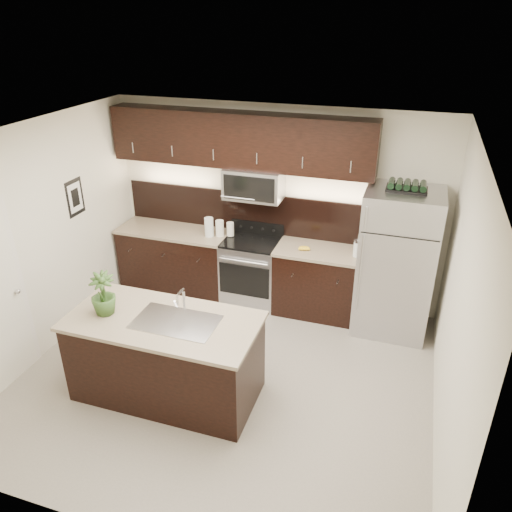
{
  "coord_description": "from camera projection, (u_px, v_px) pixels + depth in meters",
  "views": [
    {
      "loc": [
        1.71,
        -4.12,
        3.76
      ],
      "look_at": [
        0.19,
        0.55,
        1.31
      ],
      "focal_mm": 35.0,
      "sensor_mm": 36.0,
      "label": 1
    }
  ],
  "objects": [
    {
      "name": "counter_run",
      "position": [
        238.0,
        269.0,
        7.01
      ],
      "size": [
        3.51,
        0.65,
        0.94
      ],
      "color": "black",
      "rests_on": "ground"
    },
    {
      "name": "room_walls",
      "position": [
        209.0,
        242.0,
        4.9
      ],
      "size": [
        4.52,
        4.02,
        2.71
      ],
      "color": "silver",
      "rests_on": "ground"
    },
    {
      "name": "sink_faucet",
      "position": [
        176.0,
        320.0,
        4.99
      ],
      "size": [
        0.84,
        0.5,
        0.28
      ],
      "color": "silver",
      "rests_on": "island"
    },
    {
      "name": "wine_rack",
      "position": [
        407.0,
        186.0,
        5.72
      ],
      "size": [
        0.46,
        0.29,
        0.11
      ],
      "color": "black",
      "rests_on": "refrigerator"
    },
    {
      "name": "plant",
      "position": [
        103.0,
        294.0,
        5.04
      ],
      "size": [
        0.33,
        0.33,
        0.46
      ],
      "primitive_type": "imported",
      "rotation": [
        0.0,
        0.0,
        0.34
      ],
      "color": "#2E4E1F",
      "rests_on": "island"
    },
    {
      "name": "bananas",
      "position": [
        301.0,
        248.0,
        6.47
      ],
      "size": [
        0.18,
        0.16,
        0.05
      ],
      "primitive_type": "ellipsoid",
      "rotation": [
        0.0,
        0.0,
        0.27
      ],
      "color": "yellow",
      "rests_on": "counter_run"
    },
    {
      "name": "island",
      "position": [
        166.0,
        357.0,
        5.24
      ],
      "size": [
        1.96,
        0.96,
        0.94
      ],
      "color": "black",
      "rests_on": "ground"
    },
    {
      "name": "ground",
      "position": [
        225.0,
        377.0,
        5.66
      ],
      "size": [
        4.5,
        4.5,
        0.0
      ],
      "primitive_type": "plane",
      "color": "gray",
      "rests_on": "ground"
    },
    {
      "name": "refrigerator",
      "position": [
        396.0,
        262.0,
        6.16
      ],
      "size": [
        0.9,
        0.81,
        1.87
      ],
      "primitive_type": "cube",
      "color": "#B2B2B7",
      "rests_on": "ground"
    },
    {
      "name": "french_press",
      "position": [
        357.0,
        248.0,
        6.26
      ],
      "size": [
        0.1,
        0.1,
        0.29
      ],
      "rotation": [
        0.0,
        0.0,
        0.35
      ],
      "color": "silver",
      "rests_on": "counter_run"
    },
    {
      "name": "canisters",
      "position": [
        217.0,
        228.0,
        6.82
      ],
      "size": [
        0.38,
        0.22,
        0.27
      ],
      "rotation": [
        0.0,
        0.0,
        0.39
      ],
      "color": "silver",
      "rests_on": "counter_run"
    },
    {
      "name": "upper_fixtures",
      "position": [
        241.0,
        149.0,
        6.38
      ],
      "size": [
        3.49,
        0.4,
        1.66
      ],
      "color": "black",
      "rests_on": "counter_run"
    }
  ]
}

